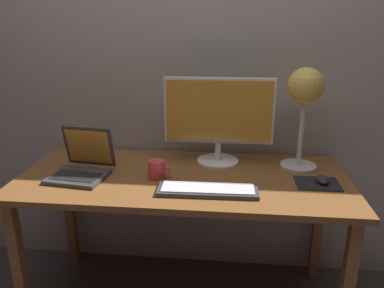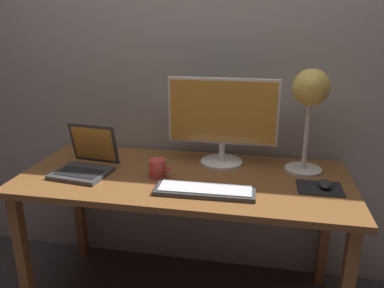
% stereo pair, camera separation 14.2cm
% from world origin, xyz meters
% --- Properties ---
extents(back_wall, '(4.80, 0.06, 2.60)m').
position_xyz_m(back_wall, '(0.00, 0.40, 1.30)').
color(back_wall, '#9E998E').
rests_on(back_wall, ground).
extents(desk, '(1.60, 0.70, 0.74)m').
position_xyz_m(desk, '(0.00, 0.00, 0.66)').
color(desk, brown).
rests_on(desk, ground).
extents(monitor, '(0.56, 0.22, 0.45)m').
position_xyz_m(monitor, '(0.16, 0.19, 0.99)').
color(monitor, silver).
rests_on(monitor, desk).
extents(keyboard_main, '(0.44, 0.15, 0.03)m').
position_xyz_m(keyboard_main, '(0.13, -0.18, 0.75)').
color(keyboard_main, '#38383A').
rests_on(keyboard_main, desk).
extents(laptop, '(0.29, 0.29, 0.23)m').
position_xyz_m(laptop, '(-0.49, -0.04, 0.80)').
color(laptop, '#38383A').
rests_on(laptop, desk).
extents(desk_lamp, '(0.18, 0.18, 0.51)m').
position_xyz_m(desk_lamp, '(0.58, 0.17, 1.12)').
color(desk_lamp, beige).
rests_on(desk_lamp, desk).
extents(mousepad, '(0.20, 0.16, 0.00)m').
position_xyz_m(mousepad, '(0.63, -0.03, 0.74)').
color(mousepad, black).
rests_on(mousepad, desk).
extents(mouse, '(0.06, 0.10, 0.03)m').
position_xyz_m(mouse, '(0.65, -0.03, 0.76)').
color(mouse, '#28282B').
rests_on(mouse, mousepad).
extents(coffee_mug, '(0.12, 0.08, 0.09)m').
position_xyz_m(coffee_mug, '(-0.12, -0.04, 0.78)').
color(coffee_mug, '#CC3F3F').
rests_on(coffee_mug, desk).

